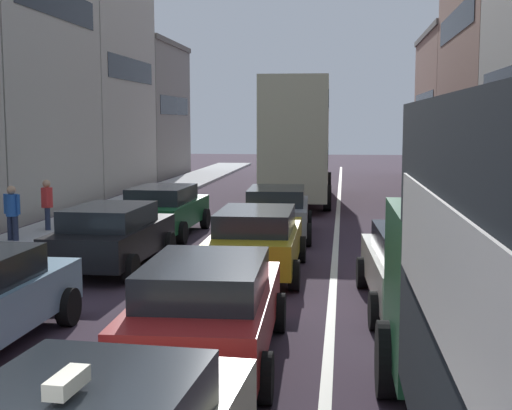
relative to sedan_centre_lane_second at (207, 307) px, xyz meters
The scene contains 12 objects.
sidewalk_left 15.09m from the sedan_centre_lane_second, 116.36° to the left, with size 2.60×64.00×0.14m, color #B2B2B2.
lane_stripe_left 13.63m from the sedan_centre_lane_second, 97.14° to the left, with size 0.16×60.00×0.01m, color silver.
lane_stripe_right 13.63m from the sedan_centre_lane_second, 82.79° to the left, with size 0.16×60.00×0.01m, color silver.
sedan_centre_lane_second is the anchor object (origin of this frame).
hatchback_centre_lane_third 5.74m from the sedan_centre_lane_second, 90.06° to the left, with size 2.11×4.32×1.49m.
sedan_left_lane_third 6.89m from the sedan_centre_lane_second, 119.73° to the left, with size 2.15×4.34×1.49m.
coupe_centre_lane_fourth 10.85m from the sedan_centre_lane_second, 90.25° to the left, with size 2.22×4.38×1.49m.
sedan_left_lane_fourth 11.36m from the sedan_centre_lane_second, 107.66° to the left, with size 2.16×4.35×1.49m.
sedan_right_lane_behind_truck 4.67m from the sedan_centre_lane_second, 45.15° to the left, with size 2.24×4.39×1.49m.
bus_mid_queue_primary 20.44m from the sedan_centre_lane_second, 90.06° to the left, with size 2.96×10.55×5.06m.
pedestrian_near_kerb 12.70m from the sedan_centre_lane_second, 123.48° to the left, with size 0.34×0.51×1.66m.
pedestrian_mid_sidewalk 11.20m from the sedan_centre_lane_second, 129.68° to the left, with size 0.53×0.34×1.66m.
Camera 1 is at (1.88, -3.01, 3.41)m, focal length 49.17 mm.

